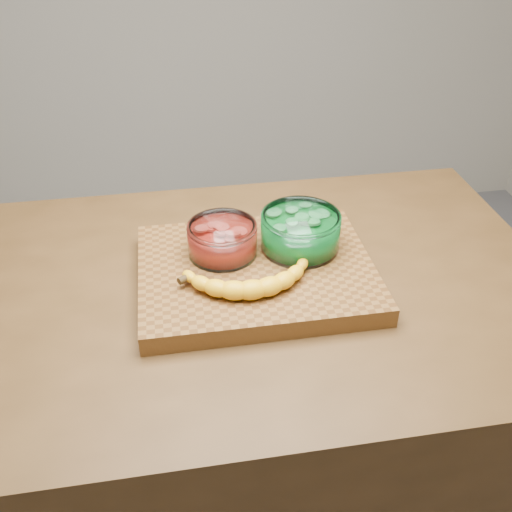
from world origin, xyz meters
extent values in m
cube|color=#4C3116|center=(0.00, 0.00, 0.45)|extent=(1.20, 0.80, 0.90)
cube|color=brown|center=(0.00, 0.00, 0.92)|extent=(0.45, 0.35, 0.04)
cylinder|color=white|center=(-0.06, 0.05, 0.97)|extent=(0.14, 0.14, 0.06)
cylinder|color=red|center=(-0.06, 0.05, 0.96)|extent=(0.11, 0.11, 0.04)
cylinder|color=#F65E4D|center=(-0.06, 0.05, 0.99)|extent=(0.11, 0.11, 0.02)
cylinder|color=white|center=(0.10, 0.05, 0.98)|extent=(0.16, 0.16, 0.07)
cylinder|color=#12922F|center=(0.10, 0.05, 0.97)|extent=(0.14, 0.14, 0.04)
cylinder|color=#6AE178|center=(0.10, 0.05, 1.00)|extent=(0.13, 0.13, 0.02)
camera|label=1|loc=(-0.15, -0.88, 1.59)|focal=40.00mm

